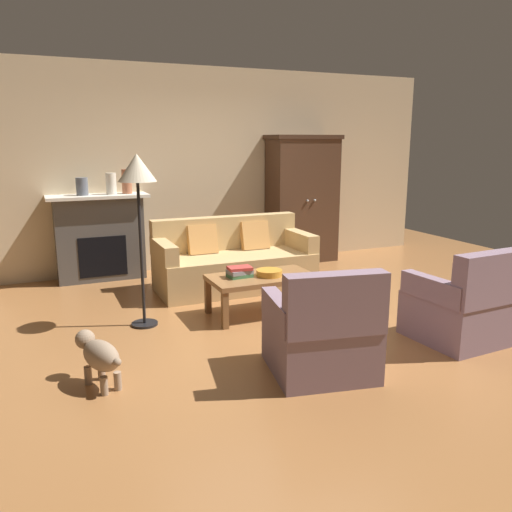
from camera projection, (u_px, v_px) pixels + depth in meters
ground_plane at (285, 316)px, 5.42m from camera, size 9.60×9.60×0.00m
back_wall at (206, 169)px, 7.39m from camera, size 7.20×0.10×2.80m
fireplace at (100, 237)px, 6.74m from camera, size 1.26×0.48×1.12m
armoire at (302, 199)px, 7.75m from camera, size 1.06×0.57×1.88m
couch at (233, 263)px, 6.41m from camera, size 1.93×0.87×0.86m
coffee_table at (262, 281)px, 5.40m from camera, size 1.10×0.60×0.42m
fruit_bowl at (269, 273)px, 5.38m from camera, size 0.27×0.27×0.06m
book_stack at (240, 272)px, 5.32m from camera, size 0.26×0.20×0.11m
mantel_vase_slate at (82, 187)px, 6.51m from camera, size 0.15×0.15×0.22m
mantel_vase_cream at (111, 184)px, 6.65m from camera, size 0.13×0.13×0.27m
mantel_vase_terracotta at (127, 181)px, 6.72m from camera, size 0.13×0.13×0.32m
armchair_near_left at (322, 335)px, 4.02m from camera, size 0.90×0.90×0.88m
armchair_near_right at (463, 308)px, 4.69m from camera, size 0.82×0.81×0.88m
floor_lamp at (137, 178)px, 4.84m from camera, size 0.36×0.36×1.68m
dog at (99, 355)px, 3.83m from camera, size 0.33×0.54×0.39m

